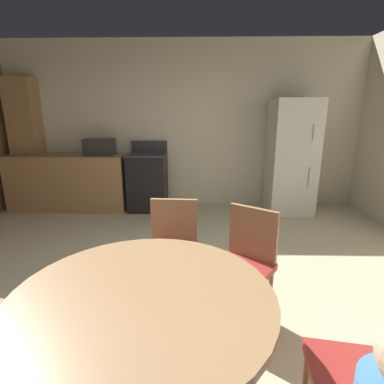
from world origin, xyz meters
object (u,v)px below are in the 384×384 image
Objects in this scene: oven_range at (148,181)px; microwave at (100,147)px; chair_northeast at (245,260)px; chair_east at (381,376)px; chair_north at (173,247)px; refrigerator at (291,157)px; dining_table at (144,324)px.

microwave is (-0.75, -0.00, 0.56)m from oven_range.
chair_northeast is 1.00× the size of chair_east.
refrigerator is at bearing 148.57° from chair_north.
microwave is 0.51× the size of chair_north.
oven_range is 2.50× the size of microwave.
chair_east is at bearing -66.86° from oven_range.
dining_table is 1.35× the size of chair_north.
microwave is at bearing 179.06° from refrigerator.
chair_east is (2.33, -3.69, -0.53)m from microwave.
chair_northeast is at bearing -54.62° from microwave.
oven_range is 1.26× the size of chair_east.
chair_north reaches higher than dining_table.
oven_range is 1.26× the size of chair_northeast.
oven_range is at bearing -120.81° from chair_northeast.
refrigerator reaches higher than microwave.
chair_northeast is 1.05m from chair_east.
refrigerator is 1.50× the size of dining_table.
refrigerator is 3.73m from chair_east.
microwave reaches higher than chair_north.
refrigerator reaches higher than chair_northeast.
dining_table is 1.35× the size of chair_east.
microwave is 3.80m from dining_table.
refrigerator is at bearing -0.94° from microwave.
dining_table is (0.59, -3.53, 0.13)m from oven_range.
oven_range is 0.94× the size of dining_table.
chair_northeast reaches higher than dining_table.
chair_northeast and chair_east have the same top height.
refrigerator is 2.02× the size of chair_north.
chair_northeast is at bearing -112.70° from refrigerator.
microwave is 0.51× the size of chair_east.
refrigerator reaches higher than chair_north.
chair_northeast is (-1.12, -2.67, -0.38)m from refrigerator.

